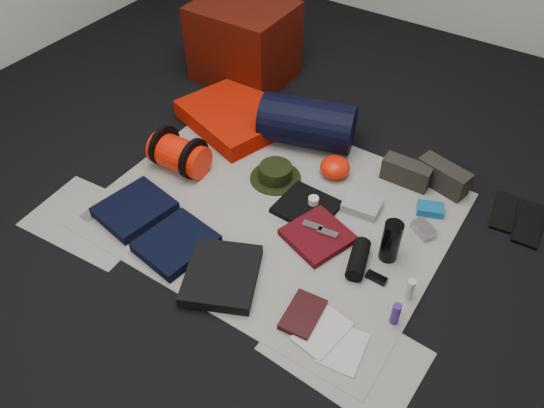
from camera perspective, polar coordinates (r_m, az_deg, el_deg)
The scene contains 37 objects.
floor at distance 2.61m, azimuth 0.34°, elevation -0.74°, with size 4.50×4.50×0.02m, color black.
newspaper_mat at distance 2.60m, azimuth 0.34°, elevation -0.53°, with size 1.60×1.30×0.01m, color #B7B3A9.
newspaper_sheet_front_left at distance 2.69m, azimuth -18.91°, elevation -1.64°, with size 0.58×0.40×0.00m, color #B7B3A9.
newspaper_sheet_front_right at distance 2.14m, azimuth 7.89°, elevation -15.42°, with size 0.58×0.40×0.00m, color #B7B3A9.
red_cabinet at distance 3.47m, azimuth -3.02°, elevation 17.00°, with size 0.57×0.48×0.48m, color #4F0F05.
sleeping_pad at distance 3.11m, azimuth -4.02°, elevation 9.45°, with size 0.57×0.47×0.10m, color red.
stuff_sack at distance 2.80m, azimuth -9.95°, elevation 5.25°, with size 0.18×0.18×0.30m, color #F41B04.
sack_strap_left at distance 2.85m, azimuth -11.52°, elevation 6.23°, with size 0.22×0.22×0.03m, color black.
sack_strap_right at distance 2.74m, azimuth -8.41°, elevation 4.86°, with size 0.22×0.22×0.03m, color black.
navy_duffel at distance 2.91m, azimuth 3.81°, elevation 8.69°, with size 0.26×0.26×0.51m, color black.
boonie_brim at distance 2.75m, azimuth 0.38°, elevation 2.83°, with size 0.27×0.27×0.01m, color black.
boonie_crown at distance 2.73m, azimuth 0.38°, elevation 3.47°, with size 0.17×0.17×0.07m, color black.
hiking_boot_left at distance 2.78m, azimuth 14.25°, elevation 3.31°, with size 0.25×0.09×0.12m, color #2C2922.
hiking_boot_right at distance 2.80m, azimuth 17.92°, elevation 2.84°, with size 0.26×0.10×0.13m, color #2C2922.
flip_flop_left at distance 2.81m, azimuth 23.66°, elevation -0.77°, with size 0.10×0.27×0.01m, color black.
flip_flop_right at distance 2.80m, azimuth 25.94°, elevation -1.91°, with size 0.11×0.30×0.02m, color black.
trousers_navy_a at distance 2.64m, azimuth -14.53°, elevation -0.52°, with size 0.28×0.32×0.05m, color black.
trousers_navy_b at distance 2.45m, azimuth -10.26°, elevation -4.20°, with size 0.28×0.32×0.05m, color black.
trousers_charcoal at distance 2.30m, azimuth -5.42°, elevation -7.61°, with size 0.30×0.34×0.05m, color black.
black_tshirt at distance 2.59m, azimuth 3.74°, elevation -0.33°, with size 0.27×0.25×0.03m, color black.
red_shirt at distance 2.46m, azimuth 4.92°, elevation -3.41°, with size 0.26×0.26×0.04m, color #520810.
orange_stuff_sack at distance 2.76m, azimuth 6.79°, elevation 3.95°, with size 0.16×0.16×0.10m, color #F41B04.
first_aid_pouch at distance 2.62m, azimuth 9.63°, elevation -0.14°, with size 0.18×0.13×0.04m, color gray.
water_bottle at distance 2.37m, azimuth 12.67°, elevation -3.92°, with size 0.08×0.08×0.21m, color black.
speaker at distance 2.36m, azimuth 9.26°, elevation -5.87°, with size 0.08×0.08×0.20m, color black.
compact_camera at distance 2.57m, azimuth 15.97°, elevation -2.63°, with size 0.11×0.07×0.04m, color #A7A7AC.
cyan_case at distance 2.68m, azimuth 16.65°, elevation -0.54°, with size 0.13×0.08×0.04m, color #0F5D92.
toiletry_purple at distance 2.20m, azimuth 13.15°, elevation -11.41°, with size 0.04×0.04×0.11m, color #3D2371.
toiletry_clear at distance 2.29m, azimuth 14.62°, elevation -8.84°, with size 0.03×0.03×0.10m, color beige.
paperback_book at distance 2.19m, azimuth 3.33°, elevation -11.77°, with size 0.13×0.20×0.03m, color black.
map_booklet at distance 2.17m, azimuth 5.42°, elevation -13.50°, with size 0.15×0.22×0.01m, color beige.
map_printout at distance 2.14m, azimuth 7.64°, elevation -15.12°, with size 0.16×0.20×0.01m, color beige.
sunglasses at distance 2.34m, azimuth 11.17°, elevation -7.79°, with size 0.09×0.04×0.02m, color black.
key_cluster at distance 2.70m, azimuth -19.10°, elevation -1.14°, with size 0.06×0.06×0.01m, color #A7A7AC.
tape_roll at distance 2.58m, azimuth 4.49°, elevation 0.38°, with size 0.05×0.05×0.04m, color silver.
energy_bar_a at distance 2.46m, azimuth 4.38°, elevation -2.36°, with size 0.10×0.04×0.01m, color #A7A7AC.
energy_bar_b at distance 2.44m, azimuth 6.01°, elevation -3.11°, with size 0.10×0.04×0.01m, color #A7A7AC.
Camera 1 is at (0.99, -1.54, 1.84)m, focal length 35.00 mm.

